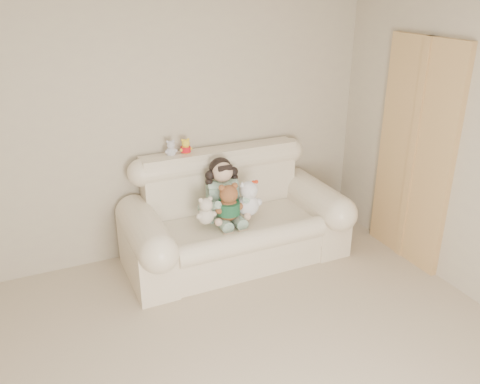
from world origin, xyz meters
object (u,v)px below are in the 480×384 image
(white_cat, at_px, (248,195))
(cream_teddy, at_px, (206,208))
(seated_child, at_px, (222,189))
(brown_teddy, at_px, (228,199))
(sofa, at_px, (236,211))

(white_cat, bearing_deg, cream_teddy, -165.01)
(seated_child, xyz_separation_m, white_cat, (0.18, -0.18, -0.02))
(brown_teddy, distance_m, white_cat, 0.21)
(sofa, bearing_deg, white_cat, -49.67)
(seated_child, height_order, brown_teddy, seated_child)
(sofa, distance_m, white_cat, 0.23)
(seated_child, distance_m, cream_teddy, 0.31)
(brown_teddy, xyz_separation_m, cream_teddy, (-0.22, 0.01, -0.06))
(sofa, relative_size, brown_teddy, 5.00)
(seated_child, relative_size, brown_teddy, 1.46)
(cream_teddy, bearing_deg, seated_child, 37.77)
(brown_teddy, relative_size, white_cat, 1.01)
(white_cat, xyz_separation_m, cream_teddy, (-0.42, -0.00, -0.05))
(white_cat, bearing_deg, sofa, 145.15)
(sofa, height_order, cream_teddy, sofa)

